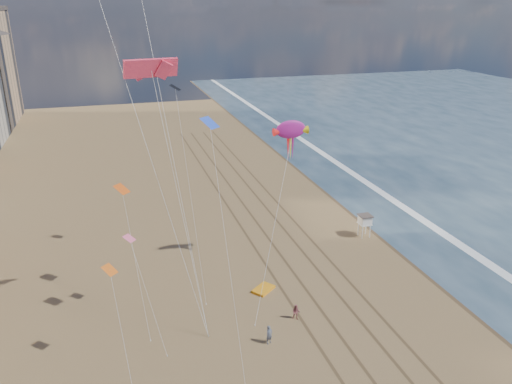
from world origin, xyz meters
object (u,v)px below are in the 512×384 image
at_px(show_kite, 291,130).
at_px(kite_flyer_a, 269,335).
at_px(kite_flyer_b, 296,312).
at_px(lifeguard_stand, 365,220).
at_px(grounded_kite, 263,289).

distance_m(show_kite, kite_flyer_a, 20.56).
bearing_deg(kite_flyer_b, kite_flyer_a, -113.61).
xyz_separation_m(lifeguard_stand, show_kite, (-11.74, -3.84, 13.32)).
bearing_deg(grounded_kite, kite_flyer_b, -114.37).
bearing_deg(grounded_kite, kite_flyer_a, -142.57).
height_order(lifeguard_stand, show_kite, show_kite).
bearing_deg(kite_flyer_a, show_kite, 39.09).
distance_m(lifeguard_stand, grounded_kite, 18.28).
bearing_deg(show_kite, kite_flyer_b, -105.91).
relative_size(lifeguard_stand, kite_flyer_b, 1.90).
bearing_deg(grounded_kite, show_kite, 8.41).
height_order(kite_flyer_a, kite_flyer_b, kite_flyer_a).
height_order(lifeguard_stand, kite_flyer_a, lifeguard_stand).
relative_size(kite_flyer_a, kite_flyer_b, 1.14).
height_order(show_kite, kite_flyer_a, show_kite).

